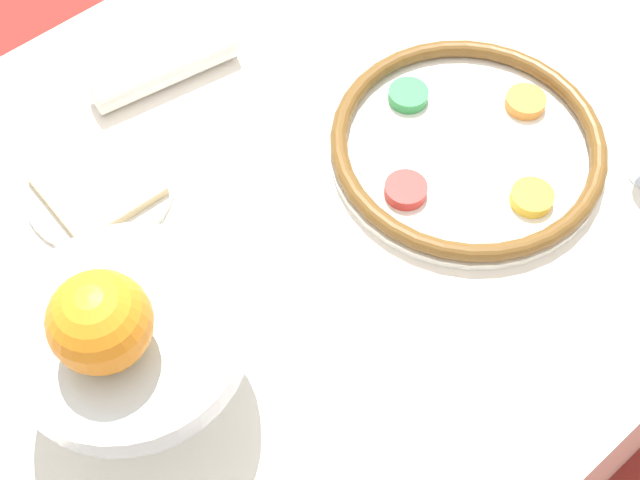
{
  "coord_description": "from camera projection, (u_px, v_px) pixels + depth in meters",
  "views": [
    {
      "loc": [
        0.33,
        0.44,
        1.55
      ],
      "look_at": [
        0.01,
        0.07,
        0.77
      ],
      "focal_mm": 50.0,
      "sensor_mm": 36.0,
      "label": 1
    }
  ],
  "objects": [
    {
      "name": "ground_plane",
      "position": [
        299.0,
        439.0,
        1.6
      ],
      "size": [
        8.0,
        8.0,
        0.0
      ],
      "primitive_type": "plane",
      "color": "maroon"
    },
    {
      "name": "dining_table",
      "position": [
        294.0,
        352.0,
        1.3
      ],
      "size": [
        1.28,
        0.82,
        0.73
      ],
      "color": "silver",
      "rests_on": "ground_plane"
    },
    {
      "name": "seder_plate",
      "position": [
        467.0,
        145.0,
        1.02
      ],
      "size": [
        0.31,
        0.31,
        0.03
      ],
      "color": "white",
      "rests_on": "dining_table"
    },
    {
      "name": "fruit_stand",
      "position": [
        130.0,
        339.0,
        0.79
      ],
      "size": [
        0.22,
        0.22,
        0.13
      ],
      "color": "silver",
      "rests_on": "dining_table"
    },
    {
      "name": "orange_fruit",
      "position": [
        100.0,
        322.0,
        0.72
      ],
      "size": [
        0.09,
        0.09,
        0.09
      ],
      "color": "orange",
      "rests_on": "fruit_stand"
    },
    {
      "name": "bread_plate",
      "position": [
        99.0,
        188.0,
        0.99
      ],
      "size": [
        0.17,
        0.17,
        0.02
      ],
      "color": "silver",
      "rests_on": "dining_table"
    },
    {
      "name": "napkin_roll",
      "position": [
        165.0,
        68.0,
        1.07
      ],
      "size": [
        0.19,
        0.07,
        0.04
      ],
      "color": "white",
      "rests_on": "dining_table"
    }
  ]
}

